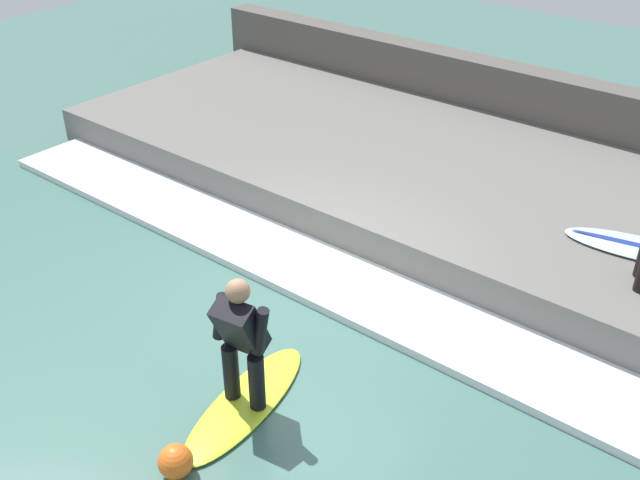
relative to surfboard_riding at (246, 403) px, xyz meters
name	(u,v)px	position (x,y,z in m)	size (l,w,h in m)	color
ground_plane	(303,302)	(1.67, 0.66, -0.03)	(28.00, 28.00, 0.00)	#426B60
concrete_ledge	(448,183)	(4.95, 0.66, 0.24)	(4.40, 12.38, 0.54)	#66635E
back_wall	(526,109)	(7.40, 0.66, 0.62)	(0.50, 13.00, 1.31)	#544F49
wave_foam_crest	(330,279)	(2.19, 0.66, 0.02)	(1.12, 11.76, 0.10)	silver
surfboard_riding	(246,403)	(0.00, 0.00, 0.00)	(1.93, 0.85, 0.06)	#BFE02D
surfer_riding	(241,337)	(0.00, 0.00, 0.82)	(0.51, 0.65, 1.42)	black
marker_buoy	(175,461)	(-1.00, -0.12, 0.13)	(0.31, 0.31, 0.31)	orange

